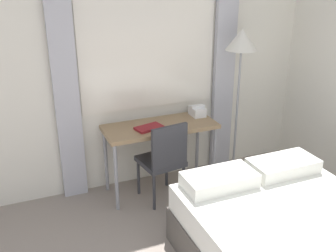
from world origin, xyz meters
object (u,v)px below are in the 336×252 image
object	(u,v)px
desk	(160,131)
desk_chair	(164,158)
standing_lamp	(241,54)
book	(149,128)
telephone	(197,111)

from	to	relation	value
desk	desk_chair	xyz separation A→B (m)	(-0.05, -0.22, -0.19)
desk	standing_lamp	bearing A→B (deg)	-3.49
standing_lamp	book	distance (m)	1.21
desk_chair	telephone	distance (m)	0.68
telephone	book	size ratio (longest dim) A/B	0.61
desk_chair	book	bearing A→B (deg)	110.96
desk	standing_lamp	world-z (taller)	standing_lamp
desk	book	distance (m)	0.17
standing_lamp	book	size ratio (longest dim) A/B	5.56
desk	desk_chair	world-z (taller)	desk_chair
standing_lamp	book	world-z (taller)	standing_lamp
desk	standing_lamp	distance (m)	1.15
desk	book	world-z (taller)	book
desk_chair	standing_lamp	xyz separation A→B (m)	(0.92, 0.17, 0.93)
desk	desk_chair	size ratio (longest dim) A/B	1.34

